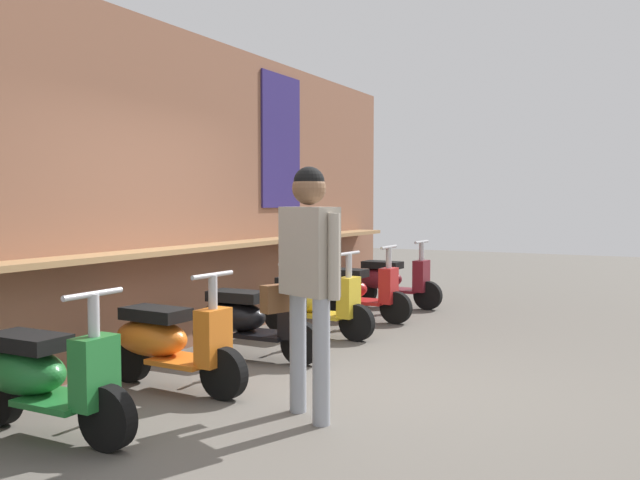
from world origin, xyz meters
TOP-DOWN VIEW (x-y plane):
  - ground_plane at (0.00, 0.00)m, footprint 31.15×31.15m
  - market_stall_facade at (-0.01, 2.02)m, footprint 11.13×0.61m
  - scooter_green at (-1.78, 1.08)m, footprint 0.46×1.40m
  - scooter_orange at (-0.56, 1.08)m, footprint 0.47×1.40m
  - scooter_black at (0.61, 1.08)m, footprint 0.46×1.40m
  - scooter_yellow at (1.88, 1.08)m, footprint 0.47×1.40m
  - scooter_red at (3.02, 1.08)m, footprint 0.46×1.40m
  - scooter_maroon at (4.26, 1.08)m, footprint 0.46×1.40m
  - shopper_with_handbag at (-0.66, -0.27)m, footprint 0.41×0.68m

SIDE VIEW (x-z plane):
  - ground_plane at x=0.00m, z-range 0.00..0.00m
  - scooter_green at x=-1.78m, z-range -0.10..0.87m
  - scooter_orange at x=-0.56m, z-range -0.10..0.87m
  - scooter_black at x=0.61m, z-range -0.10..0.87m
  - scooter_yellow at x=1.88m, z-range -0.10..0.87m
  - scooter_red at x=3.02m, z-range -0.10..0.87m
  - scooter_maroon at x=4.26m, z-range -0.10..0.87m
  - shopper_with_handbag at x=-0.66m, z-range 0.20..1.95m
  - market_stall_facade at x=-0.01m, z-range 0.00..3.24m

